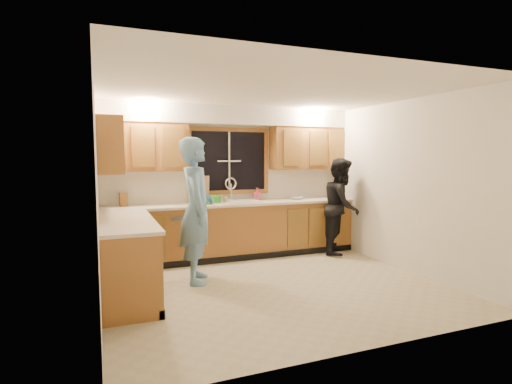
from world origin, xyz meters
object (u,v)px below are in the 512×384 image
man (197,210)px  knife_block (123,199)px  dish_crate (210,200)px  bowl (297,198)px  sink (235,206)px  dishwasher (184,236)px  stove (130,270)px  soap_bottle (257,194)px  woman (342,206)px

man → knife_block: 1.50m
knife_block → dish_crate: (1.31, -0.21, -0.04)m
knife_block → bowl: knife_block is taller
sink → dishwasher: 0.96m
sink → stove: sink is taller
knife_block → soap_bottle: 2.22m
stove → woman: woman is taller
knife_block → soap_bottle: size_ratio=0.95×
sink → man: man is taller
dishwasher → bowl: size_ratio=4.01×
man → stove: bearing=141.6°
woman → bowl: 0.79m
stove → knife_block: 2.06m
woman → sink: bearing=119.4°
stove → soap_bottle: (2.28, 2.01, 0.58)m
knife_block → dish_crate: 1.33m
bowl → dish_crate: bearing=-177.1°
stove → woman: bearing=21.1°
man → knife_block: man is taller
sink → dishwasher: (-0.85, -0.01, -0.45)m
man → bowl: (2.06, 1.09, -0.02)m
stove → man: size_ratio=0.47×
sink → knife_block: (-1.74, 0.16, 0.16)m
knife_block → woman: bearing=-18.7°
dish_crate → bowl: 1.60m
bowl → sink: bearing=-179.0°
soap_bottle → dishwasher: bearing=-171.3°
man → sink: bearing=-27.4°
dishwasher → soap_bottle: soap_bottle is taller
sink → woman: (1.81, -0.43, -0.04)m
dishwasher → dish_crate: 0.71m
sink → stove: bearing=-134.6°
woman → man: bearing=146.3°
woman → knife_block: (-3.55, 0.59, 0.20)m
dish_crate → bowl: dish_crate is taller
woman → soap_bottle: woman is taller
dishwasher → bowl: bearing=1.0°
woman → soap_bottle: (-1.33, 0.62, 0.20)m
dishwasher → bowl: (2.02, 0.04, 0.54)m
stove → dish_crate: 2.30m
stove → sink: bearing=45.4°
man → bowl: man is taller
man → dishwasher: bearing=10.2°
stove → dish_crate: dish_crate is taller
dish_crate → soap_bottle: soap_bottle is taller
sink → knife_block: 1.76m
man → bowl: size_ratio=9.45×
sink → bowl: 1.17m
sink → soap_bottle: bearing=21.6°
stove → soap_bottle: soap_bottle is taller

